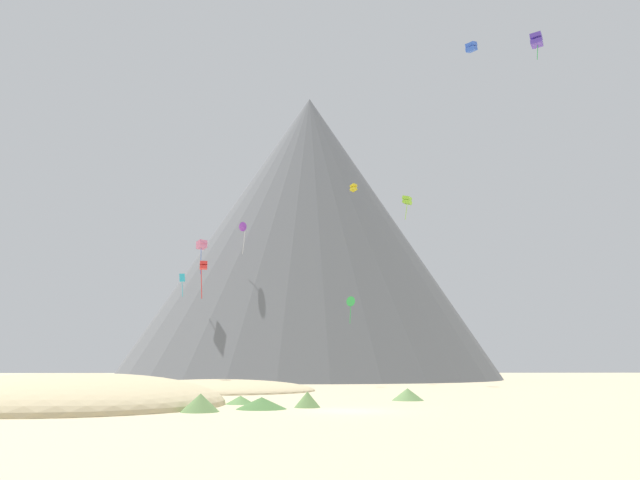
% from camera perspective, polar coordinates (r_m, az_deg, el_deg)
% --- Properties ---
extents(ground_plane, '(400.00, 400.00, 0.00)m').
position_cam_1_polar(ground_plane, '(30.08, 2.90, -16.94)').
color(ground_plane, '#CCBA8E').
extents(dune_foreground_left, '(26.30, 26.01, 2.15)m').
position_cam_1_polar(dune_foreground_left, '(55.50, -10.80, -14.84)').
color(dune_foreground_left, '#C6B284').
rests_on(dune_foreground_left, ground_plane).
extents(dune_foreground_right, '(24.71, 24.01, 3.41)m').
position_cam_1_polar(dune_foreground_right, '(50.58, -25.90, -14.04)').
color(dune_foreground_right, '#C6B284').
rests_on(dune_foreground_right, ground_plane).
extents(dune_midground, '(16.80, 18.38, 3.69)m').
position_cam_1_polar(dune_midground, '(36.90, -22.77, -15.24)').
color(dune_midground, '#C6B284').
rests_on(dune_midground, ground_plane).
extents(bush_low_patch, '(3.80, 3.80, 0.62)m').
position_cam_1_polar(bush_low_patch, '(31.43, -5.96, -16.15)').
color(bush_low_patch, '#477238').
rests_on(bush_low_patch, ground_plane).
extents(bush_far_left, '(2.19, 2.19, 0.80)m').
position_cam_1_polar(bush_far_left, '(39.62, 8.89, -15.23)').
color(bush_far_left, '#668C4C').
rests_on(bush_far_left, ground_plane).
extents(bush_mid_center, '(2.01, 2.01, 0.87)m').
position_cam_1_polar(bush_mid_center, '(32.43, -1.29, -15.89)').
color(bush_mid_center, '#668C4C').
rests_on(bush_mid_center, ground_plane).
extents(bush_ridge_crest, '(2.11, 2.11, 0.90)m').
position_cam_1_polar(bush_ridge_crest, '(29.87, -12.07, -15.85)').
color(bush_ridge_crest, '#668C4C').
rests_on(bush_ridge_crest, ground_plane).
extents(bush_near_right, '(2.57, 2.57, 0.49)m').
position_cam_1_polar(bush_near_right, '(35.69, -8.09, -15.79)').
color(bush_near_right, '#568442').
rests_on(bush_near_right, ground_plane).
extents(bush_scatter_east, '(1.41, 1.41, 0.49)m').
position_cam_1_polar(bush_scatter_east, '(45.74, -14.70, -14.83)').
color(bush_scatter_east, '#668C4C').
rests_on(bush_scatter_east, ground_plane).
extents(rock_massif, '(102.21, 102.21, 58.97)m').
position_cam_1_polar(rock_massif, '(113.79, -0.82, -0.01)').
color(rock_massif, slate).
rests_on(rock_massif, ground_plane).
extents(kite_green_low, '(1.38, 1.09, 3.38)m').
position_cam_1_polar(kite_green_low, '(69.55, 3.07, -6.26)').
color(kite_green_low, green).
extents(kite_violet_mid, '(1.46, 1.39, 5.37)m').
position_cam_1_polar(kite_violet_mid, '(92.02, -7.81, 1.25)').
color(kite_violet_mid, purple).
extents(kite_yellow_high, '(1.32, 1.32, 1.22)m').
position_cam_1_polar(kite_yellow_high, '(92.26, 3.42, 5.33)').
color(kite_yellow_high, yellow).
extents(kite_blue_high, '(1.37, 1.37, 1.21)m').
position_cam_1_polar(kite_blue_high, '(64.32, 15.12, 18.39)').
color(kite_blue_high, blue).
extents(kite_indigo_high, '(1.69, 1.68, 3.14)m').
position_cam_1_polar(kite_indigo_high, '(72.31, 21.13, 18.40)').
color(kite_indigo_high, '#5138B2').
extents(kite_lime_mid, '(1.54, 1.51, 3.44)m').
position_cam_1_polar(kite_lime_mid, '(80.06, 8.83, 4.00)').
color(kite_lime_mid, '#8CD133').
extents(kite_cyan_low, '(0.88, 0.54, 3.17)m').
position_cam_1_polar(kite_cyan_low, '(78.08, -13.82, -3.96)').
color(kite_cyan_low, '#33BCDB').
extents(kite_red_low, '(0.88, 0.89, 3.86)m').
position_cam_1_polar(kite_red_low, '(59.38, -11.76, -2.61)').
color(kite_red_low, red).
extents(kite_pink_mid, '(1.89, 1.90, 5.50)m').
position_cam_1_polar(kite_pink_mid, '(91.82, -11.93, -0.49)').
color(kite_pink_mid, pink).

